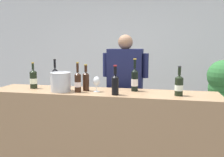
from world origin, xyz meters
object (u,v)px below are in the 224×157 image
Objects in this scene: ice_bucket at (61,82)px; wine_bottle_2 at (55,78)px; wine_bottle_4 at (78,82)px; person_server at (125,99)px; wine_bottle_6 at (33,79)px; wine_bottle_0 at (115,83)px; wine_bottle_5 at (86,80)px; wine_glass at (97,82)px; wine_bottle_1 at (135,80)px; wine_bottle_3 at (179,85)px.

wine_bottle_2 is at bearing 129.48° from ice_bucket.
wine_bottle_4 is 0.20× the size of person_server.
wine_bottle_6 is at bearing 164.41° from ice_bucket.
wine_bottle_0 reaches higher than wine_bottle_5.
wine_bottle_1 is at bearing 16.96° from wine_glass.
person_server reaches higher than wine_bottle_2.
wine_bottle_1 is 2.17× the size of wine_glass.
wine_bottle_6 is at bearing 178.61° from wine_bottle_5.
wine_bottle_2 is at bearing 168.14° from wine_bottle_5.
ice_bucket is (0.15, -0.18, -0.01)m from wine_bottle_2.
wine_bottle_0 is at bearing -171.36° from wine_bottle_3.
wine_glass is (0.55, -0.12, -0.01)m from wine_bottle_2.
wine_bottle_5 is (0.41, -0.09, -0.00)m from wine_bottle_2.
wine_bottle_3 is 1.02× the size of wine_bottle_5.
wine_bottle_6 is at bearing 170.46° from wine_bottle_0.
wine_bottle_2 is 0.42m from wine_bottle_5.
wine_bottle_5 is at bearing 59.80° from wine_bottle_4.
wine_bottle_5 is 0.70m from person_server.
wine_bottle_0 is 1.00× the size of wine_bottle_6.
wine_glass is at bearing 151.65° from wine_bottle_0.
wine_bottle_1 reaches higher than ice_bucket.
wine_glass is (-0.41, -0.12, -0.02)m from wine_bottle_1.
wine_bottle_4 is at bearing -124.88° from person_server.
wine_bottle_6 is (-0.66, 0.02, -0.01)m from wine_bottle_5.
person_server is at bearing 90.07° from wine_bottle_0.
wine_bottle_5 is (-0.54, -0.09, -0.01)m from wine_bottle_1.
ice_bucket is at bearing -178.40° from wine_bottle_3.
person_server reaches higher than wine_bottle_6.
wine_bottle_1 reaches higher than wine_bottle_6.
ice_bucket is at bearing -170.81° from wine_glass.
wine_bottle_3 is (0.65, 0.10, -0.01)m from wine_bottle_0.
wine_bottle_3 reaches higher than ice_bucket.
wine_glass is at bearing 9.19° from ice_bucket.
wine_bottle_6 is (-0.60, 0.12, -0.00)m from wine_bottle_4.
wine_bottle_2 is at bearing 16.04° from wine_bottle_6.
wine_bottle_2 is at bearing -179.56° from wine_bottle_1.
wine_glass is at bearing 178.13° from wine_bottle_3.
wine_bottle_3 is at bearing -5.82° from wine_bottle_2.
wine_bottle_6 is (-1.03, 0.17, -0.01)m from wine_bottle_0.
wine_bottle_3 is at bearing 1.60° from ice_bucket.
wine_bottle_0 is 1.84× the size of wine_glass.
wine_bottle_4 is at bearing -28.19° from wine_bottle_2.
wine_bottle_0 is at bearing -9.54° from wine_bottle_6.
ice_bucket is (-1.28, -0.04, 0.00)m from wine_bottle_3.
ice_bucket is at bearing 174.37° from wine_bottle_0.
person_server is at bearing 66.58° from wine_glass.
wine_glass is at bearing 20.61° from wine_bottle_4.
wine_glass is (0.13, -0.03, -0.01)m from wine_bottle_5.
wine_bottle_5 is (0.06, 0.10, 0.00)m from wine_bottle_4.
wine_bottle_4 is 0.61m from wine_bottle_6.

